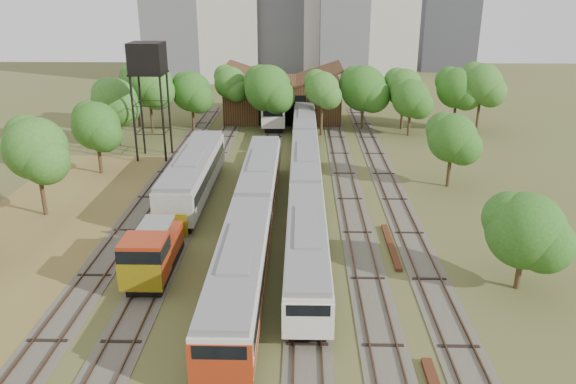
{
  "coord_description": "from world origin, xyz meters",
  "views": [
    {
      "loc": [
        1.54,
        -22.02,
        17.99
      ],
      "look_at": [
        0.56,
        20.01,
        2.5
      ],
      "focal_mm": 35.0,
      "sensor_mm": 36.0,
      "label": 1
    }
  ],
  "objects_px": {
    "railcar_green_set": "(305,168)",
    "water_tower": "(147,61)",
    "shunter_locomotive": "(153,253)",
    "railcar_red_set": "(252,217)"
  },
  "relations": [
    {
      "from": "railcar_green_set",
      "to": "water_tower",
      "type": "relative_size",
      "value": 4.17
    },
    {
      "from": "shunter_locomotive",
      "to": "water_tower",
      "type": "relative_size",
      "value": 0.65
    },
    {
      "from": "railcar_red_set",
      "to": "water_tower",
      "type": "bearing_deg",
      "value": 120.34
    },
    {
      "from": "railcar_red_set",
      "to": "water_tower",
      "type": "xyz_separation_m",
      "value": [
        -12.64,
        21.59,
        8.58
      ]
    },
    {
      "from": "railcar_red_set",
      "to": "water_tower",
      "type": "height_order",
      "value": "water_tower"
    },
    {
      "from": "railcar_green_set",
      "to": "water_tower",
      "type": "distance_m",
      "value": 20.82
    },
    {
      "from": "railcar_green_set",
      "to": "shunter_locomotive",
      "type": "distance_m",
      "value": 20.75
    },
    {
      "from": "shunter_locomotive",
      "to": "water_tower",
      "type": "distance_m",
      "value": 29.31
    },
    {
      "from": "water_tower",
      "to": "railcar_green_set",
      "type": "bearing_deg",
      "value": -28.32
    },
    {
      "from": "railcar_green_set",
      "to": "water_tower",
      "type": "bearing_deg",
      "value": 151.68
    }
  ]
}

